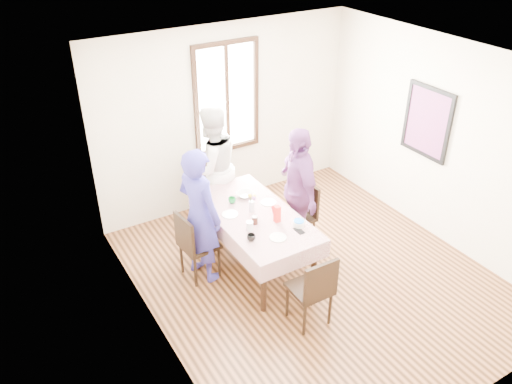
# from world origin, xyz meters

# --- Properties ---
(ground) EXTENTS (4.50, 4.50, 0.00)m
(ground) POSITION_xyz_m (0.00, 0.00, 0.00)
(ground) COLOR black
(ground) RESTS_ON ground
(back_wall) EXTENTS (4.00, 0.00, 4.00)m
(back_wall) POSITION_xyz_m (0.00, 2.25, 1.35)
(back_wall) COLOR beige
(back_wall) RESTS_ON ground
(right_wall) EXTENTS (0.00, 4.50, 4.50)m
(right_wall) POSITION_xyz_m (2.00, 0.00, 1.35)
(right_wall) COLOR beige
(right_wall) RESTS_ON ground
(window_frame) EXTENTS (1.02, 0.06, 1.62)m
(window_frame) POSITION_xyz_m (0.00, 2.23, 1.65)
(window_frame) COLOR black
(window_frame) RESTS_ON back_wall
(window_pane) EXTENTS (0.90, 0.02, 1.50)m
(window_pane) POSITION_xyz_m (0.00, 2.24, 1.65)
(window_pane) COLOR white
(window_pane) RESTS_ON back_wall
(art_poster) EXTENTS (0.04, 0.76, 0.96)m
(art_poster) POSITION_xyz_m (1.98, 0.30, 1.55)
(art_poster) COLOR red
(art_poster) RESTS_ON right_wall
(dining_table) EXTENTS (0.82, 1.72, 0.75)m
(dining_table) POSITION_xyz_m (-0.52, 0.60, 0.38)
(dining_table) COLOR black
(dining_table) RESTS_ON ground
(tablecloth) EXTENTS (0.94, 1.84, 0.01)m
(tablecloth) POSITION_xyz_m (-0.52, 0.60, 0.76)
(tablecloth) COLOR #540312
(tablecloth) RESTS_ON dining_table
(chair_left) EXTENTS (0.46, 0.46, 0.91)m
(chair_left) POSITION_xyz_m (-1.20, 0.76, 0.46)
(chair_left) COLOR black
(chair_left) RESTS_ON ground
(chair_right) EXTENTS (0.44, 0.44, 0.91)m
(chair_right) POSITION_xyz_m (0.17, 0.65, 0.46)
(chair_right) COLOR black
(chair_right) RESTS_ON ground
(chair_far) EXTENTS (0.48, 0.48, 0.91)m
(chair_far) POSITION_xyz_m (-0.52, 1.79, 0.46)
(chair_far) COLOR black
(chair_far) RESTS_ON ground
(chair_near) EXTENTS (0.43, 0.43, 0.91)m
(chair_near) POSITION_xyz_m (-0.52, -0.59, 0.46)
(chair_near) COLOR black
(chair_near) RESTS_ON ground
(person_left) EXTENTS (0.59, 0.73, 1.74)m
(person_left) POSITION_xyz_m (-1.18, 0.76, 0.87)
(person_left) COLOR #342F94
(person_left) RESTS_ON ground
(person_far) EXTENTS (0.95, 0.78, 1.78)m
(person_far) POSITION_xyz_m (-0.52, 1.76, 0.89)
(person_far) COLOR silver
(person_far) RESTS_ON ground
(person_right) EXTENTS (0.65, 1.09, 1.74)m
(person_right) POSITION_xyz_m (0.15, 0.65, 0.87)
(person_right) COLOR #6E3874
(person_right) RESTS_ON ground
(mug_black) EXTENTS (0.11, 0.11, 0.08)m
(mug_black) POSITION_xyz_m (-0.83, 0.14, 0.80)
(mug_black) COLOR black
(mug_black) RESTS_ON tablecloth
(mug_flag) EXTENTS (0.13, 0.13, 0.08)m
(mug_flag) POSITION_xyz_m (-0.29, 0.49, 0.80)
(mug_flag) COLOR red
(mug_flag) RESTS_ON tablecloth
(mug_green) EXTENTS (0.10, 0.10, 0.08)m
(mug_green) POSITION_xyz_m (-0.62, 0.97, 0.80)
(mug_green) COLOR #0C7226
(mug_green) RESTS_ON tablecloth
(serving_bowl) EXTENTS (0.26, 0.26, 0.05)m
(serving_bowl) POSITION_xyz_m (-0.40, 1.02, 0.79)
(serving_bowl) COLOR white
(serving_bowl) RESTS_ON tablecloth
(juice_carton) EXTENTS (0.07, 0.07, 0.21)m
(juice_carton) POSITION_xyz_m (-0.36, 0.32, 0.87)
(juice_carton) COLOR red
(juice_carton) RESTS_ON tablecloth
(butter_tub) EXTENTS (0.14, 0.14, 0.07)m
(butter_tub) POSITION_xyz_m (-0.20, 0.10, 0.80)
(butter_tub) COLOR white
(butter_tub) RESTS_ON tablecloth
(jam_jar) EXTENTS (0.07, 0.07, 0.10)m
(jam_jar) POSITION_xyz_m (-0.62, 0.41, 0.81)
(jam_jar) COLOR black
(jam_jar) RESTS_ON tablecloth
(drinking_glass) EXTENTS (0.08, 0.08, 0.11)m
(drinking_glass) POSITION_xyz_m (-0.74, 0.32, 0.82)
(drinking_glass) COLOR silver
(drinking_glass) RESTS_ON tablecloth
(smartphone) EXTENTS (0.08, 0.15, 0.01)m
(smartphone) POSITION_xyz_m (-0.25, 0.01, 0.77)
(smartphone) COLOR black
(smartphone) RESTS_ON tablecloth
(flower_vase) EXTENTS (0.07, 0.07, 0.14)m
(flower_vase) POSITION_xyz_m (-0.51, 0.67, 0.83)
(flower_vase) COLOR silver
(flower_vase) RESTS_ON tablecloth
(plate_left) EXTENTS (0.20, 0.20, 0.01)m
(plate_left) POSITION_xyz_m (-0.78, 0.74, 0.77)
(plate_left) COLOR white
(plate_left) RESTS_ON tablecloth
(plate_right) EXTENTS (0.20, 0.20, 0.01)m
(plate_right) POSITION_xyz_m (-0.22, 0.73, 0.77)
(plate_right) COLOR white
(plate_right) RESTS_ON tablecloth
(plate_near) EXTENTS (0.20, 0.20, 0.01)m
(plate_near) POSITION_xyz_m (-0.54, 0.02, 0.77)
(plate_near) COLOR white
(plate_near) RESTS_ON tablecloth
(butter_lid) EXTENTS (0.12, 0.12, 0.01)m
(butter_lid) POSITION_xyz_m (-0.20, 0.10, 0.84)
(butter_lid) COLOR blue
(butter_lid) RESTS_ON butter_tub
(flower_bunch) EXTENTS (0.09, 0.09, 0.10)m
(flower_bunch) POSITION_xyz_m (-0.51, 0.67, 0.95)
(flower_bunch) COLOR yellow
(flower_bunch) RESTS_ON flower_vase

